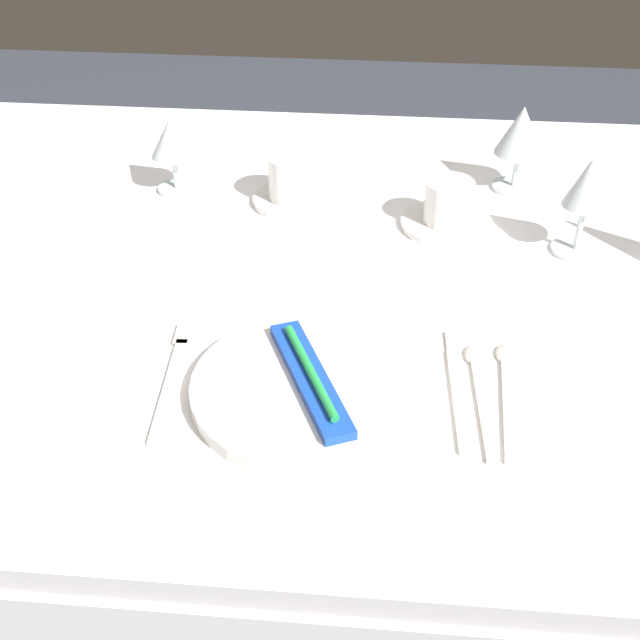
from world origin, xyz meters
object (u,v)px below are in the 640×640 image
dinner_knife (459,391)px  wine_glass_centre (521,134)px  coffee_cup_left (450,202)px  coffee_cup_right (294,177)px  fork_outer (173,374)px  dinner_plate (311,389)px  spoon_dessert (508,385)px  toothbrush_package (311,377)px  spoon_soup (480,385)px  wine_glass_left (588,188)px  wine_glass_right (172,141)px

dinner_knife → wine_glass_centre: bearing=78.2°
coffee_cup_left → dinner_knife: bearing=-89.8°
coffee_cup_right → fork_outer: bearing=-102.1°
dinner_plate → wine_glass_centre: (0.28, 0.54, 0.09)m
spoon_dessert → coffee_cup_left: coffee_cup_left is taller
toothbrush_package → spoon_dessert: toothbrush_package is taller
toothbrush_package → coffee_cup_right: size_ratio=2.03×
dinner_plate → spoon_soup: bearing=9.3°
fork_outer → coffee_cup_left: coffee_cup_left is taller
fork_outer → wine_glass_left: bearing=32.6°
toothbrush_package → wine_glass_centre: size_ratio=1.47×
dinner_plate → spoon_soup: size_ratio=1.36×
dinner_plate → wine_glass_right: 0.56m
spoon_dessert → wine_glass_right: 0.68m
dinner_plate → coffee_cup_left: size_ratio=2.89×
coffee_cup_right → spoon_dessert: bearing=-55.0°
dinner_knife → wine_glass_left: bearing=61.3°
spoon_soup → spoon_dessert: 0.03m
dinner_plate → coffee_cup_right: bearing=98.8°
coffee_cup_left → wine_glass_right: wine_glass_right is taller
wine_glass_centre → wine_glass_left: wine_glass_left is taller
spoon_dessert → coffee_cup_left: (-0.06, 0.37, 0.04)m
spoon_dessert → coffee_cup_right: 0.52m
fork_outer → wine_glass_centre: size_ratio=1.55×
dinner_knife → fork_outer: bearing=180.0°
dinner_knife → spoon_dessert: size_ratio=1.04×
dinner_plate → toothbrush_package: bearing=0.0°
dinner_knife → wine_glass_left: 0.39m
spoon_dessert → wine_glass_centre: 0.52m
spoon_soup → wine_glass_left: bearing=63.8°
dinner_knife → wine_glass_right: 0.65m
dinner_plate → toothbrush_package: 0.02m
coffee_cup_left → spoon_dessert: bearing=-81.0°
fork_outer → wine_glass_right: (-0.10, 0.47, 0.08)m
dinner_plate → wine_glass_right: wine_glass_right is taller
coffee_cup_left → fork_outer: bearing=-130.8°
wine_glass_left → toothbrush_package: bearing=-135.1°
wine_glass_centre → wine_glass_right: bearing=-174.2°
fork_outer → spoon_soup: bearing=2.1°
coffee_cup_left → wine_glass_centre: (0.11, 0.14, 0.05)m
fork_outer → spoon_soup: 0.36m
toothbrush_package → wine_glass_left: (0.35, 0.35, 0.08)m
fork_outer → wine_glass_centre: 0.70m
toothbrush_package → dinner_knife: (0.17, 0.02, -0.02)m
dinner_plate → toothbrush_package: (0.00, 0.00, 0.02)m
spoon_soup → wine_glass_left: size_ratio=1.36×
dinner_plate → spoon_soup: dinner_plate is taller
dinner_plate → coffee_cup_left: (0.17, 0.41, 0.03)m
toothbrush_package → coffee_cup_left: 0.44m
toothbrush_package → wine_glass_right: 0.56m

